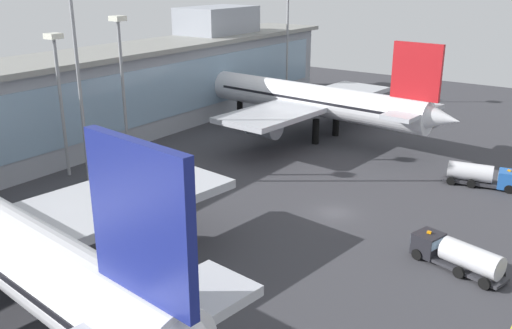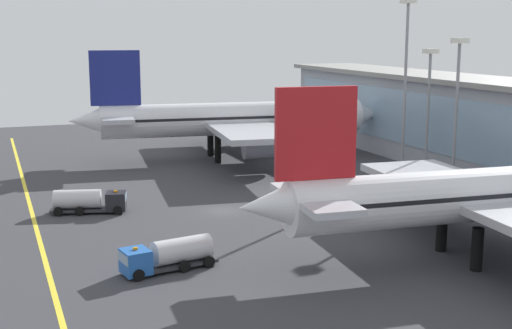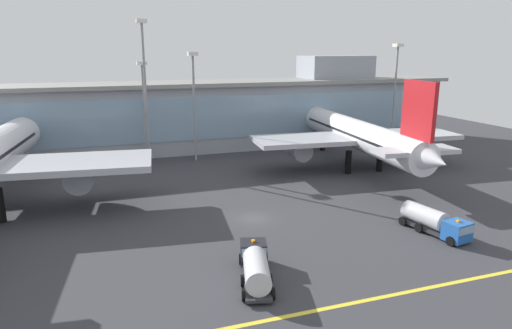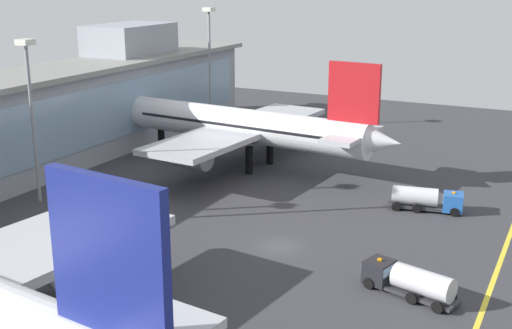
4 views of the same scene
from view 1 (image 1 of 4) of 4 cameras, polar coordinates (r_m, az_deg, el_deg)
name	(u,v)px [view 1 (image 1 of 4)]	position (r m, az deg, el deg)	size (l,w,h in m)	color
ground_plane	(335,213)	(66.30, 8.00, -4.88)	(180.00, 180.00, 0.00)	#38383D
terminal_building	(88,98)	(92.64, -16.63, 6.50)	(124.96, 14.00, 19.84)	#9399A3
airliner_near_right	(312,100)	(94.59, 5.70, 6.49)	(38.62, 49.93, 17.08)	black
fuel_tanker_truck	(483,175)	(78.82, 22.06, -1.02)	(4.28, 9.33, 2.90)	black
baggage_tug_near	(455,254)	(56.70, 19.54, -8.52)	(4.92, 9.36, 2.90)	black
apron_light_mast_west	(287,31)	(118.97, 3.21, 13.34)	(1.80, 1.80, 22.55)	gray
apron_light_mast_centre	(76,53)	(74.43, -17.77, 10.69)	(1.80, 1.80, 26.41)	gray
apron_light_mast_east	(121,67)	(82.49, -13.48, 9.64)	(1.80, 1.80, 20.85)	gray
apron_light_mast_far_east	(59,82)	(78.41, -19.37, 7.91)	(1.80, 1.80, 19.17)	gray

